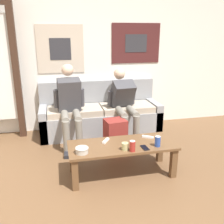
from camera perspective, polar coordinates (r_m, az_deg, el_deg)
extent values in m
cube|color=white|center=(4.45, -3.95, 12.57)|extent=(10.00, 0.05, 2.55)
cube|color=beige|center=(4.35, -11.73, 13.90)|extent=(0.77, 0.01, 0.78)
cube|color=#2D2D33|center=(4.35, -11.73, 13.90)|extent=(0.35, 0.01, 0.35)
cube|color=#471E1E|center=(4.57, 5.50, 15.35)|extent=(0.88, 0.01, 0.68)
cube|color=#2D2D33|center=(4.57, 5.53, 15.35)|extent=(0.39, 0.01, 0.31)
cube|color=#382319|center=(4.24, -20.94, 7.82)|extent=(0.10, 0.10, 2.05)
cube|color=gray|center=(4.52, -3.24, 1.81)|extent=(2.02, 0.13, 0.87)
cube|color=gray|center=(4.27, -2.42, -2.51)|extent=(2.02, 0.55, 0.39)
cube|color=gray|center=(4.20, -15.31, -2.64)|extent=(0.12, 0.55, 0.51)
cube|color=gray|center=(4.51, 9.54, -0.84)|extent=(0.12, 0.55, 0.51)
cube|color=#B2A38E|center=(4.14, -8.53, 0.22)|extent=(0.87, 0.51, 0.10)
cube|color=#B2A38E|center=(4.29, 3.40, 1.00)|extent=(0.87, 0.51, 0.10)
cube|color=brown|center=(3.00, 2.29, -7.62)|extent=(1.28, 0.52, 0.03)
cube|color=brown|center=(3.19, -9.06, -10.24)|extent=(0.07, 0.07, 0.37)
cube|color=brown|center=(3.44, 10.88, -8.16)|extent=(0.07, 0.07, 0.37)
cube|color=brown|center=(2.84, -8.45, -14.00)|extent=(0.07, 0.07, 0.37)
cube|color=brown|center=(3.12, 13.86, -11.25)|extent=(0.07, 0.07, 0.37)
cylinder|color=gray|center=(3.72, -10.72, -1.09)|extent=(0.11, 0.40, 0.11)
cylinder|color=gray|center=(3.62, -10.37, -5.56)|extent=(0.10, 0.10, 0.46)
cube|color=#232328|center=(3.65, -10.11, -9.33)|extent=(0.11, 0.25, 0.05)
cylinder|color=gray|center=(3.73, -7.96, -0.90)|extent=(0.11, 0.40, 0.11)
cylinder|color=gray|center=(3.63, -7.52, -5.36)|extent=(0.10, 0.10, 0.46)
cube|color=#232328|center=(3.66, -7.26, -9.12)|extent=(0.11, 0.25, 0.05)
cube|color=#3F3F44|center=(3.90, -9.77, 3.71)|extent=(0.37, 0.35, 0.55)
sphere|color=beige|center=(3.91, -10.14, 9.44)|extent=(0.18, 0.18, 0.18)
cylinder|color=#3F3F44|center=(3.91, -12.58, 2.94)|extent=(0.08, 0.11, 0.29)
cylinder|color=#3F3F44|center=(3.93, -6.92, 3.31)|extent=(0.08, 0.11, 0.29)
cylinder|color=gray|center=(3.85, 2.18, -0.18)|extent=(0.11, 0.39, 0.11)
cylinder|color=gray|center=(3.75, 2.91, -4.46)|extent=(0.10, 0.10, 0.46)
cube|color=#232328|center=(3.78, 3.15, -8.10)|extent=(0.11, 0.25, 0.05)
cylinder|color=gray|center=(3.89, 4.74, 0.00)|extent=(0.11, 0.39, 0.11)
cylinder|color=gray|center=(3.80, 5.54, -4.21)|extent=(0.10, 0.10, 0.46)
cube|color=#232328|center=(3.83, 5.76, -7.81)|extent=(0.11, 0.25, 0.05)
cube|color=#3F3F44|center=(4.10, 2.31, 3.92)|extent=(0.39, 0.46, 0.52)
sphere|color=beige|center=(4.21, 1.72, 8.75)|extent=(0.19, 0.19, 0.19)
cylinder|color=#3F3F44|center=(4.09, -0.42, 3.22)|extent=(0.08, 0.14, 0.27)
cylinder|color=#3F3F44|center=(4.19, 4.78, 3.50)|extent=(0.08, 0.14, 0.27)
cube|color=maroon|center=(3.66, 0.75, -5.30)|extent=(0.33, 0.30, 0.48)
cube|color=maroon|center=(3.61, 1.45, -7.53)|extent=(0.22, 0.12, 0.21)
cylinder|color=#B7B2A8|center=(2.80, -6.88, -8.70)|extent=(0.14, 0.14, 0.06)
torus|color=#B7B2A8|center=(2.78, -6.90, -8.19)|extent=(0.15, 0.15, 0.02)
cylinder|color=tan|center=(2.85, 2.99, -7.85)|extent=(0.08, 0.08, 0.09)
cylinder|color=black|center=(2.83, 3.00, -6.96)|extent=(0.00, 0.00, 0.01)
cylinder|color=#28479E|center=(2.97, 10.39, -6.63)|extent=(0.07, 0.07, 0.12)
cylinder|color=silver|center=(2.94, 10.46, -5.52)|extent=(0.06, 0.06, 0.00)
cylinder|color=maroon|center=(2.81, 4.68, -7.79)|extent=(0.07, 0.07, 0.12)
cylinder|color=silver|center=(2.79, 4.71, -6.64)|extent=(0.06, 0.06, 0.00)
cube|color=white|center=(3.06, -1.42, -6.59)|extent=(0.11, 0.14, 0.02)
cylinder|color=#333842|center=(3.08, -1.19, -6.12)|extent=(0.01, 0.01, 0.00)
cube|color=white|center=(3.19, 8.17, -5.67)|extent=(0.14, 0.11, 0.02)
cylinder|color=#333842|center=(3.20, 7.61, -5.36)|extent=(0.01, 0.01, 0.00)
cube|color=black|center=(2.92, 7.50, -8.10)|extent=(0.08, 0.14, 0.01)
cube|color=black|center=(2.92, 7.50, -8.00)|extent=(0.07, 0.13, 0.00)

